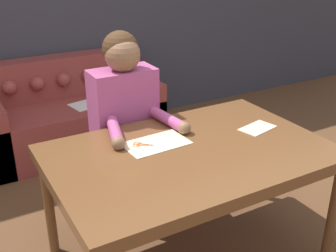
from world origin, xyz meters
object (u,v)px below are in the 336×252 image
person (125,124)px  dining_table (190,160)px  couch (70,116)px  scissors (145,145)px

person → dining_table: bearing=-79.9°
dining_table → couch: (-0.14, 1.87, -0.37)m
person → scissors: (-0.08, -0.46, 0.06)m
dining_table → person: bearing=100.1°
couch → person: size_ratio=1.23×
couch → person: bearing=-88.9°
person → couch: bearing=91.1°
couch → person: (0.02, -1.23, 0.38)m
couch → dining_table: bearing=-85.8°
dining_table → person: 0.65m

